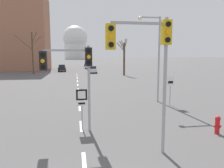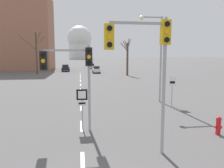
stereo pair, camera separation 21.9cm
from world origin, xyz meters
name	(u,v)px [view 1 (the left image)]	position (x,y,z in m)	size (l,w,h in m)	color
lane_stripe_0	(84,164)	(0.00, 3.21, 0.00)	(0.16, 2.00, 0.01)	silver
lane_stripe_1	(81,126)	(0.00, 7.71, 0.00)	(0.16, 2.00, 0.01)	silver
lane_stripe_2	(80,108)	(0.00, 12.21, 0.00)	(0.16, 2.00, 0.01)	silver
lane_stripe_3	(79,97)	(0.00, 16.71, 0.00)	(0.16, 2.00, 0.01)	silver
lane_stripe_4	(78,90)	(0.00, 21.21, 0.00)	(0.16, 2.00, 0.01)	silver
lane_stripe_5	(78,85)	(0.00, 25.71, 0.00)	(0.16, 2.00, 0.01)	silver
lane_stripe_6	(77,81)	(0.00, 30.21, 0.00)	(0.16, 2.00, 0.01)	silver
lane_stripe_7	(77,78)	(0.00, 34.71, 0.00)	(0.16, 2.00, 0.01)	silver
lane_stripe_8	(77,76)	(0.00, 39.21, 0.00)	(0.16, 2.00, 0.01)	silver
lane_stripe_9	(77,74)	(0.00, 43.71, 0.00)	(0.16, 2.00, 0.01)	silver
traffic_signal_centre_tall	(73,67)	(-0.39, 6.86, 3.47)	(2.65, 0.34, 4.57)	#9E9EA3
traffic_signal_near_right	(148,51)	(2.55, 3.64, 4.22)	(2.59, 0.34, 5.54)	#9E9EA3
route_sign_post	(82,102)	(0.05, 7.21, 1.54)	(0.60, 0.08, 2.28)	#9E9EA3
speed_limit_sign	(170,85)	(7.27, 11.77, 1.65)	(0.60, 0.08, 2.44)	#9E9EA3
fire_hydrant	(217,124)	(6.97, 5.28, 0.52)	(0.40, 0.34, 0.95)	red
street_lamp_right	(155,50)	(6.48, 13.38, 4.55)	(2.01, 0.36, 7.31)	#9E9EA3
sedan_near_left	(88,66)	(3.44, 61.78, 0.80)	(1.73, 4.48, 1.61)	#B7B7BC
sedan_near_right	(62,68)	(-3.63, 51.92, 0.88)	(1.85, 4.48, 1.75)	black
sedan_mid_centre	(93,69)	(3.67, 45.76, 0.83)	(1.70, 4.25, 1.61)	silver
sedan_far_left	(87,64)	(3.83, 75.44, 0.81)	(1.87, 3.97, 1.64)	navy
bare_tree_left_near	(32,52)	(-9.30, 44.61, 4.80)	(5.17, 3.72, 8.96)	brown
bare_tree_right_near	(124,56)	(9.44, 38.72, 3.83)	(2.17, 2.29, 7.50)	brown
capitol_dome	(75,42)	(0.00, 232.94, 17.53)	(25.48, 25.48, 35.99)	silver
apartment_block_left	(13,33)	(-16.76, 59.75, 10.15)	(18.00, 14.00, 20.29)	#9E664C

